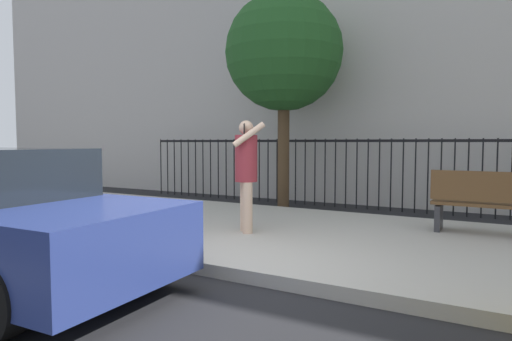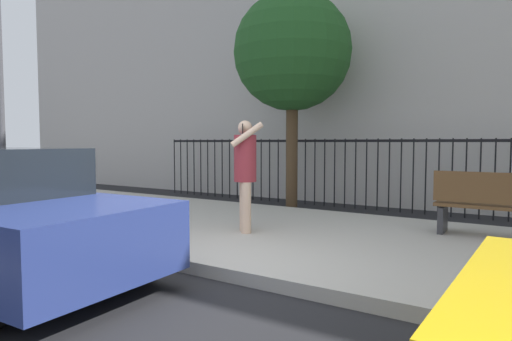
# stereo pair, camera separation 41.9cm
# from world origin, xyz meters

# --- Properties ---
(ground_plane) EXTENTS (60.00, 60.00, 0.00)m
(ground_plane) POSITION_xyz_m (0.00, 0.00, 0.00)
(ground_plane) COLOR black
(sidewalk) EXTENTS (28.00, 4.40, 0.15)m
(sidewalk) POSITION_xyz_m (0.00, 2.20, 0.07)
(sidewalk) COLOR #B2ADA3
(sidewalk) RESTS_ON ground
(building_facade) EXTENTS (28.00, 4.00, 10.69)m
(building_facade) POSITION_xyz_m (0.00, 8.50, 5.35)
(building_facade) COLOR #BCB7B2
(building_facade) RESTS_ON ground
(iron_fence) EXTENTS (12.03, 0.04, 1.60)m
(iron_fence) POSITION_xyz_m (0.00, 5.90, 1.02)
(iron_fence) COLOR black
(iron_fence) RESTS_ON ground
(pedestrian_on_phone) EXTENTS (0.68, 0.70, 1.70)m
(pedestrian_on_phone) POSITION_xyz_m (-0.59, 1.77, 1.14)
(pedestrian_on_phone) COLOR beige
(pedestrian_on_phone) RESTS_ON sidewalk
(street_bench) EXTENTS (1.60, 0.45, 0.95)m
(street_bench) POSITION_xyz_m (2.66, 3.28, 0.65)
(street_bench) COLOR brown
(street_bench) RESTS_ON sidewalk
(street_tree_mid) EXTENTS (2.63, 2.63, 4.85)m
(street_tree_mid) POSITION_xyz_m (-1.58, 5.06, 3.51)
(street_tree_mid) COLOR #4C3823
(street_tree_mid) RESTS_ON ground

